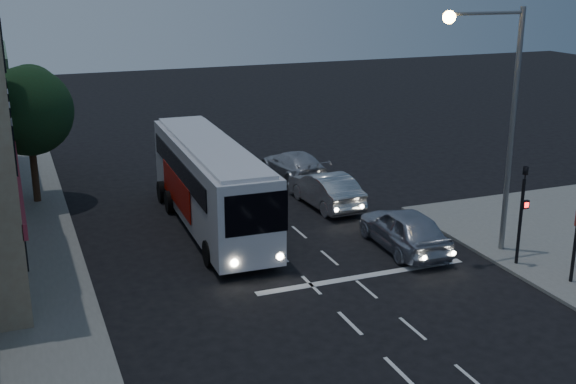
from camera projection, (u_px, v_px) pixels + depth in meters
name	position (u px, v px, depth m)	size (l,w,h in m)	color
ground	(336.00, 309.00, 22.90)	(120.00, 120.00, 0.00)	black
road_markings	(329.00, 266.00, 26.29)	(8.00, 30.55, 0.01)	silver
tour_bus	(210.00, 182.00, 29.82)	(2.82, 11.84, 3.62)	silver
car_suv	(404.00, 229.00, 27.66)	(1.95, 4.85, 1.65)	#AAB1BF
car_sedan_a	(326.00, 189.00, 32.77)	(1.67, 4.80, 1.58)	silver
car_sedan_b	(294.00, 165.00, 37.10)	(2.04, 5.01, 1.45)	#B9BAC0
traffic_signal_main	(522.00, 203.00, 25.54)	(0.25, 0.35, 4.10)	black
streetlight	(499.00, 104.00, 25.74)	(3.32, 0.44, 9.00)	slate
street_tree	(27.00, 107.00, 32.08)	(4.00, 4.00, 6.20)	black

